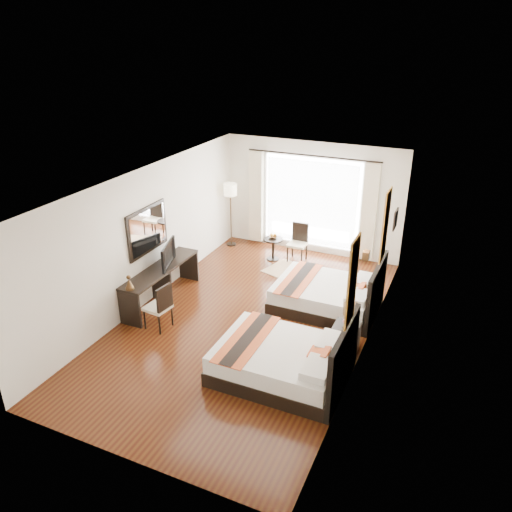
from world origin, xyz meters
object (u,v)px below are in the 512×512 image
at_px(desk_chair, 159,314).
at_px(vase, 345,328).
at_px(bed_far, 329,295).
at_px(table_lamp, 351,311).
at_px(bed_near, 285,361).
at_px(console_desk, 162,284).
at_px(side_table, 273,249).
at_px(nightstand, 345,339).
at_px(fruit_bowl, 273,237).
at_px(window_chair, 297,250).
at_px(floor_lamp, 230,194).
at_px(television, 164,254).

bearing_deg(desk_chair, vase, -164.20).
relative_size(bed_far, table_lamp, 4.85).
xyz_separation_m(bed_near, bed_far, (0.03, 2.42, -0.01)).
xyz_separation_m(console_desk, side_table, (1.34, 2.83, -0.10)).
height_order(table_lamp, desk_chair, desk_chair).
distance_m(bed_near, table_lamp, 1.47).
height_order(nightstand, fruit_bowl, fruit_bowl).
bearing_deg(vase, window_chair, 121.52).
relative_size(table_lamp, console_desk, 0.19).
xyz_separation_m(console_desk, floor_lamp, (-0.01, 3.23, 1.03)).
height_order(vase, television, television).
distance_m(side_table, fruit_bowl, 0.30).
bearing_deg(fruit_bowl, bed_far, -41.79).
relative_size(bed_near, desk_chair, 2.26).
relative_size(bed_far, side_table, 3.71).
distance_m(nightstand, fruit_bowl, 4.09).
xyz_separation_m(television, side_table, (1.32, 2.67, -0.73)).
relative_size(bed_near, television, 2.43).
bearing_deg(desk_chair, nightstand, -162.39).
distance_m(television, fruit_bowl, 3.03).
bearing_deg(bed_near, side_table, 114.77).
bearing_deg(bed_near, console_desk, 158.13).
relative_size(vase, fruit_bowl, 0.61).
height_order(television, fruit_bowl, television).
distance_m(nightstand, vase, 0.32).
distance_m(table_lamp, television, 3.99).
height_order(television, floor_lamp, floor_lamp).
xyz_separation_m(bed_near, console_desk, (-3.24, 1.30, 0.07)).
xyz_separation_m(bed_near, television, (-3.22, 1.46, 0.70)).
relative_size(bed_far, nightstand, 3.80).
distance_m(bed_near, side_table, 4.55).
relative_size(bed_near, table_lamp, 4.97).
bearing_deg(bed_near, television, 155.63).
distance_m(vase, console_desk, 3.99).
distance_m(bed_near, window_chair, 4.54).
bearing_deg(desk_chair, television, -57.25).
distance_m(desk_chair, floor_lamp, 4.31).
height_order(bed_far, window_chair, bed_far).
bearing_deg(floor_lamp, television, -89.44).
distance_m(side_table, window_chair, 0.60).
xyz_separation_m(bed_near, nightstand, (0.71, 1.06, -0.05)).
relative_size(nightstand, window_chair, 0.58).
relative_size(bed_far, desk_chair, 2.21).
relative_size(television, desk_chair, 0.93).
bearing_deg(vase, bed_near, -127.52).
height_order(bed_far, console_desk, bed_far).
bearing_deg(bed_far, window_chair, 125.61).
relative_size(console_desk, fruit_bowl, 10.99).
height_order(bed_far, nightstand, bed_far).
xyz_separation_m(desk_chair, side_table, (0.80, 3.73, -0.01)).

